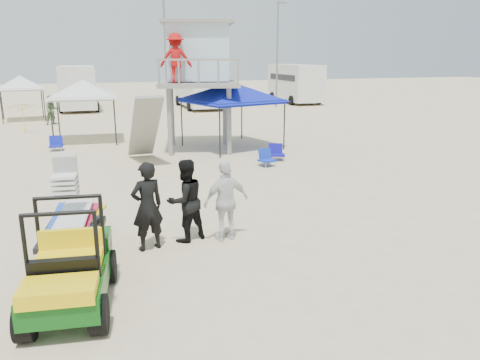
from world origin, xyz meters
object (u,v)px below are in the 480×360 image
object	(u,v)px
utility_cart	(67,262)
lifeguard_tower	(195,57)
surf_trailer	(71,218)
canopy_blue	(232,85)
man_left	(147,206)

from	to	relation	value
utility_cart	lifeguard_tower	distance (m)	13.80
surf_trailer	canopy_blue	world-z (taller)	canopy_blue
man_left	canopy_blue	distance (m)	11.65
utility_cart	surf_trailer	size ratio (longest dim) A/B	1.08
man_left	lifeguard_tower	bearing A→B (deg)	-124.36
surf_trailer	man_left	size ratio (longest dim) A/B	1.19
man_left	lifeguard_tower	size ratio (longest dim) A/B	0.36
lifeguard_tower	man_left	bearing A→B (deg)	-108.39
surf_trailer	lifeguard_tower	distance (m)	11.75
utility_cart	lifeguard_tower	xyz separation A→B (m)	(5.00, 12.49, 3.09)
utility_cart	canopy_blue	xyz separation A→B (m)	(6.58, 12.37, 1.92)
utility_cart	man_left	xyz separation A→B (m)	(1.52, 2.03, 0.13)
utility_cart	man_left	size ratio (longest dim) A/B	1.28
surf_trailer	lifeguard_tower	bearing A→B (deg)	63.82
surf_trailer	man_left	world-z (taller)	man_left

